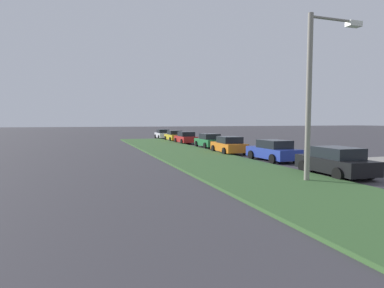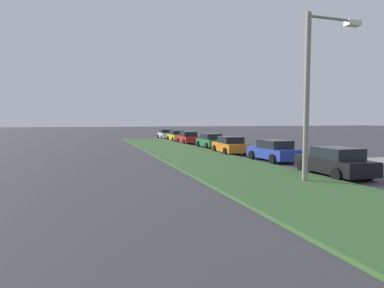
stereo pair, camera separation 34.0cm
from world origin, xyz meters
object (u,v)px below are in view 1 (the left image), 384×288
at_px(parked_car_white, 163,134).
at_px(parked_car_orange, 229,145).
at_px(parked_car_green, 209,141).
at_px(parked_car_black, 335,162).
at_px(parked_car_blue, 273,151).
at_px(parked_car_yellow, 174,136).
at_px(streetlight, 316,85).
at_px(parked_car_red, 186,138).

bearing_deg(parked_car_white, parked_car_orange, -179.04).
bearing_deg(parked_car_green, parked_car_black, 179.80).
xyz_separation_m(parked_car_blue, parked_car_green, (11.77, 0.10, 0.00)).
height_order(parked_car_blue, parked_car_white, same).
distance_m(parked_car_blue, parked_car_yellow, 23.70).
xyz_separation_m(parked_car_orange, parked_car_white, (24.32, -0.08, 0.00)).
bearing_deg(parked_car_blue, streetlight, 159.03).
relative_size(parked_car_blue, parked_car_yellow, 1.01).
relative_size(parked_car_blue, parked_car_red, 1.01).
bearing_deg(parked_car_blue, parked_car_white, -0.07).
distance_m(parked_car_red, parked_car_white, 11.61).
relative_size(parked_car_black, parked_car_red, 1.02).
bearing_deg(streetlight, parked_car_white, -3.00).
height_order(parked_car_yellow, parked_car_white, same).
bearing_deg(parked_car_yellow, parked_car_white, 1.50).
distance_m(parked_car_yellow, parked_car_white, 6.25).
relative_size(parked_car_green, streetlight, 0.58).
relative_size(parked_car_black, parked_car_yellow, 1.02).
distance_m(parked_car_green, parked_car_yellow, 11.93).
bearing_deg(streetlight, parked_car_yellow, -3.84).
bearing_deg(parked_car_blue, parked_car_black, 175.06).
bearing_deg(parked_car_black, parked_car_white, 3.68).
bearing_deg(parked_car_orange, parked_car_white, 2.96).
relative_size(parked_car_orange, parked_car_green, 1.02).
height_order(parked_car_black, parked_car_blue, same).
bearing_deg(streetlight, parked_car_green, -7.49).
relative_size(parked_car_orange, parked_car_white, 1.01).
height_order(parked_car_orange, parked_car_green, same).
bearing_deg(parked_car_white, streetlight, 178.13).
distance_m(parked_car_green, streetlight, 19.60).
xyz_separation_m(parked_car_red, parked_car_white, (11.61, 0.10, 0.00)).
xyz_separation_m(parked_car_blue, parked_car_white, (29.95, 0.66, 0.00)).
relative_size(parked_car_green, parked_car_red, 1.00).
bearing_deg(parked_car_black, parked_car_orange, 4.89).
distance_m(parked_car_orange, parked_car_yellow, 18.07).
bearing_deg(parked_car_red, parked_car_black, -179.30).
relative_size(parked_car_black, parked_car_green, 1.02).
xyz_separation_m(parked_car_blue, parked_car_red, (18.33, 0.55, 0.00)).
xyz_separation_m(parked_car_black, parked_car_blue, (6.27, -0.40, 0.00)).
bearing_deg(parked_car_red, parked_car_green, -175.73).
bearing_deg(parked_car_white, parked_car_red, -178.35).
height_order(parked_car_blue, streetlight, streetlight).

